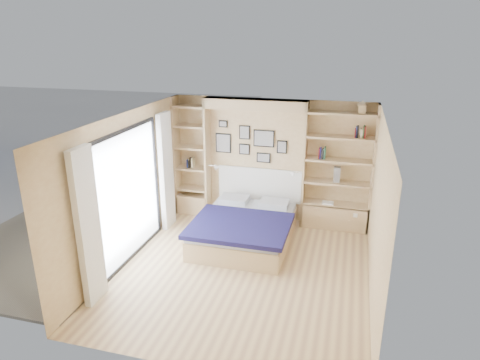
# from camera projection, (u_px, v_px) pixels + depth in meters

# --- Properties ---
(ground) EXTENTS (4.50, 4.50, 0.00)m
(ground) POSITION_uv_depth(u_px,v_px,m) (243.00, 271.00, 7.02)
(ground) COLOR #D8B97F
(ground) RESTS_ON ground
(room_shell) EXTENTS (4.50, 4.50, 4.50)m
(room_shell) POSITION_uv_depth(u_px,v_px,m) (244.00, 178.00, 8.15)
(room_shell) COLOR beige
(room_shell) RESTS_ON ground
(bed) EXTENTS (1.74, 2.29, 1.07)m
(bed) POSITION_uv_depth(u_px,v_px,m) (245.00, 228.00, 7.93)
(bed) COLOR tan
(bed) RESTS_ON ground
(photo_gallery) EXTENTS (1.48, 0.02, 0.82)m
(photo_gallery) POSITION_uv_depth(u_px,v_px,m) (249.00, 142.00, 8.64)
(photo_gallery) COLOR black
(photo_gallery) RESTS_ON ground
(reading_lamps) EXTENTS (1.92, 0.12, 0.15)m
(reading_lamps) POSITION_uv_depth(u_px,v_px,m) (254.00, 170.00, 8.56)
(reading_lamps) COLOR silver
(reading_lamps) RESTS_ON ground
(shelf_decor) EXTENTS (3.53, 0.23, 2.03)m
(shelf_decor) POSITION_uv_depth(u_px,v_px,m) (327.00, 144.00, 8.08)
(shelf_decor) COLOR #A51E1E
(shelf_decor) RESTS_ON ground
(deck) EXTENTS (3.20, 4.00, 0.05)m
(deck) POSITION_uv_depth(u_px,v_px,m) (55.00, 244.00, 7.91)
(deck) COLOR #655A4A
(deck) RESTS_ON ground
(deck_chair) EXTENTS (0.57, 0.87, 0.83)m
(deck_chair) POSITION_uv_depth(u_px,v_px,m) (75.00, 204.00, 8.71)
(deck_chair) COLOR tan
(deck_chair) RESTS_ON ground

